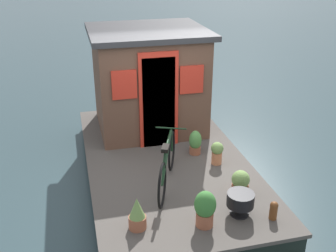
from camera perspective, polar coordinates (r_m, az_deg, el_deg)
name	(u,v)px	position (r m, az deg, el deg)	size (l,w,h in m)	color
ground_plane	(165,176)	(7.40, -0.38, -7.08)	(60.00, 60.00, 0.00)	#2D4247
houseboat_deck	(165,166)	(7.30, -0.38, -5.77)	(5.03, 2.76, 0.39)	#4C4742
houseboat_cabin	(149,79)	(8.07, -2.78, 6.64)	(2.02, 2.24, 2.02)	brown
bicycle	(167,165)	(6.22, -0.12, -5.51)	(1.62, 0.74, 0.80)	black
potted_plant_geranium	(195,143)	(7.25, 3.89, -2.36)	(0.23, 0.23, 0.45)	#935138
potted_plant_ivy	(205,208)	(5.47, 5.28, -11.54)	(0.29, 0.29, 0.53)	#935138
potted_plant_fern	(137,214)	(5.45, -4.40, -12.35)	(0.24, 0.24, 0.47)	#935138
potted_plant_lavender	(240,182)	(6.24, 10.25, -7.87)	(0.28, 0.28, 0.38)	#935138
potted_plant_sage	(217,152)	(6.95, 6.97, -3.71)	(0.22, 0.22, 0.40)	#C6754C
charcoal_grill	(240,200)	(5.75, 10.25, -10.33)	(0.38, 0.38, 0.35)	black
mooring_bollard	(274,210)	(5.82, 14.77, -11.41)	(0.12, 0.12, 0.27)	brown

